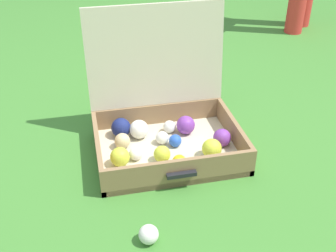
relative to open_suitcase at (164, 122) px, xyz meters
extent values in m
plane|color=#3D7A2D|center=(0.07, -0.14, -0.11)|extent=(16.00, 16.00, 0.00)
cube|color=beige|center=(0.00, -0.06, -0.10)|extent=(0.58, 0.43, 0.03)
cube|color=olive|center=(-0.28, -0.06, -0.06)|extent=(0.02, 0.43, 0.12)
cube|color=olive|center=(0.29, -0.06, -0.06)|extent=(0.02, 0.43, 0.12)
cube|color=olive|center=(0.00, -0.27, -0.06)|extent=(0.54, 0.02, 0.12)
cube|color=olive|center=(0.00, 0.14, -0.06)|extent=(0.54, 0.02, 0.12)
cube|color=beige|center=(0.00, 0.17, 0.22)|extent=(0.58, 0.07, 0.43)
cube|color=black|center=(0.00, -0.29, -0.05)|extent=(0.11, 0.02, 0.02)
sphere|color=yellow|center=(0.02, -0.20, -0.06)|extent=(0.05, 0.05, 0.05)
sphere|color=white|center=(-0.14, -0.11, -0.06)|extent=(0.05, 0.05, 0.05)
sphere|color=white|center=(-0.10, 0.04, -0.05)|extent=(0.08, 0.08, 0.08)
sphere|color=white|center=(0.14, -0.23, -0.07)|extent=(0.04, 0.04, 0.04)
sphere|color=#CCDB38|center=(0.16, -0.16, -0.05)|extent=(0.08, 0.08, 0.08)
sphere|color=#CCDB38|center=(-0.04, -0.14, -0.06)|extent=(0.07, 0.07, 0.07)
sphere|color=#D1B784|center=(-0.18, -0.02, -0.06)|extent=(0.06, 0.06, 0.06)
sphere|color=purple|center=(0.23, -0.09, -0.05)|extent=(0.07, 0.07, 0.07)
sphere|color=navy|center=(-0.17, 0.07, -0.05)|extent=(0.08, 0.08, 0.08)
sphere|color=purple|center=(0.10, 0.03, -0.05)|extent=(0.08, 0.08, 0.08)
sphere|color=#CCDB38|center=(-0.20, -0.13, -0.05)|extent=(0.08, 0.08, 0.08)
sphere|color=blue|center=(0.04, -0.05, -0.06)|extent=(0.05, 0.05, 0.05)
sphere|color=white|center=(-0.01, -0.02, -0.06)|extent=(0.05, 0.05, 0.05)
sphere|color=white|center=(0.04, 0.05, -0.06)|extent=(0.05, 0.05, 0.05)
sphere|color=white|center=(-0.16, -0.51, -0.08)|extent=(0.06, 0.06, 0.06)
camera|label=1|loc=(-0.30, -1.44, 0.91)|focal=44.98mm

